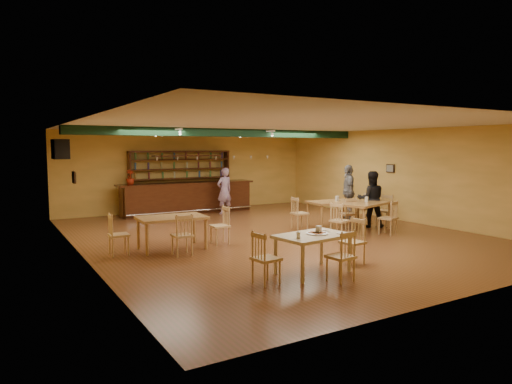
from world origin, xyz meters
TOP-DOWN VIEW (x-y plane):
  - floor at (0.00, 0.00)m, footprint 12.00×12.00m
  - ceiling_beam at (0.00, 2.80)m, footprint 10.00×0.30m
  - track_rail_left at (-1.80, 3.40)m, footprint 0.05×2.50m
  - track_rail_right at (1.40, 3.40)m, footprint 0.05×2.50m
  - ac_unit at (-4.80, 4.20)m, footprint 0.34×0.70m
  - picture_left at (-4.97, 1.00)m, footprint 0.04×0.34m
  - picture_right at (4.97, 0.50)m, footprint 0.04×0.34m
  - bar_counter at (-0.45, 5.15)m, footprint 5.05×0.85m
  - back_bar_hutch at (-0.45, 5.78)m, footprint 3.91×0.40m
  - poinsettia at (-2.52, 5.15)m, footprint 0.37×0.37m
  - dining_table_b at (2.42, 0.40)m, footprint 1.57×1.01m
  - dining_table_c at (-3.03, -0.25)m, footprint 1.60×1.00m
  - dining_table_d at (2.55, -0.81)m, footprint 1.89×1.45m
  - near_table at (-1.44, -3.60)m, footprint 1.50×1.07m
  - pizza_tray at (-1.34, -3.60)m, footprint 0.43×0.43m
  - parmesan_shaker at (-1.89, -3.75)m, footprint 0.08×0.08m
  - napkin_stack at (-1.09, -3.40)m, footprint 0.22×0.18m
  - pizza_server at (-1.19, -3.55)m, footprint 0.33×0.13m
  - side_plate at (-0.89, -3.80)m, footprint 0.25×0.25m
  - patron_bar at (0.65, 4.33)m, footprint 0.66×0.49m
  - patron_right_a at (3.22, -0.40)m, footprint 1.04×0.99m
  - patron_right_b at (3.75, 1.19)m, footprint 0.96×1.13m

SIDE VIEW (x-z plane):
  - floor at x=0.00m, z-range 0.00..0.00m
  - near_table at x=-1.44m, z-range 0.00..0.75m
  - dining_table_b at x=2.42m, z-range 0.00..0.76m
  - dining_table_c at x=-3.03m, z-range 0.00..0.78m
  - dining_table_d at x=2.55m, z-range 0.00..0.83m
  - bar_counter at x=-0.45m, z-range 0.00..1.13m
  - side_plate at x=-0.89m, z-range 0.75..0.76m
  - pizza_tray at x=-1.34m, z-range 0.75..0.77m
  - napkin_stack at x=-1.09m, z-range 0.75..0.78m
  - pizza_server at x=-1.19m, z-range 0.77..0.77m
  - parmesan_shaker at x=-1.89m, z-range 0.75..0.86m
  - patron_bar at x=0.65m, z-range 0.00..1.67m
  - patron_right_a at x=3.22m, z-range 0.00..1.69m
  - patron_right_b at x=3.75m, z-range 0.00..1.82m
  - back_bar_hutch at x=-0.45m, z-range 0.00..2.28m
  - poinsettia at x=-2.52m, z-range 1.13..1.65m
  - picture_left at x=-4.97m, z-range 1.56..1.84m
  - picture_right at x=4.97m, z-range 1.56..1.84m
  - ac_unit at x=-4.80m, z-range 2.11..2.59m
  - ceiling_beam at x=0.00m, z-range 2.75..3.00m
  - track_rail_left at x=-1.80m, z-range 2.92..2.96m
  - track_rail_right at x=1.40m, z-range 2.92..2.96m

